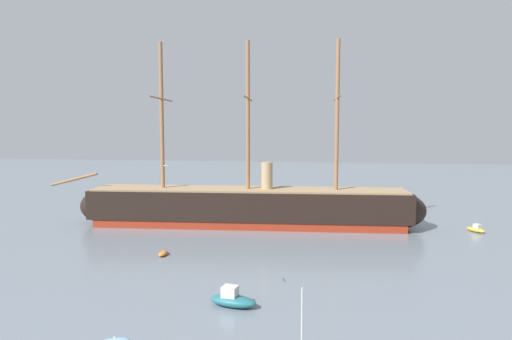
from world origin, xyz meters
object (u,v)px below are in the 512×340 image
Objects in this scene: tall_ship at (248,206)px; seagull_in_flight at (166,166)px; motorboat_near_centre at (233,299)px; dinghy_alongside_bow at (163,253)px; motorboat_far_right at (476,229)px.

seagull_in_flight is at bearing -91.03° from tall_ship.
motorboat_near_centre is 13.89m from seagull_in_flight.
tall_ship is 38.33m from seagull_in_flight.
motorboat_near_centre is at bearing -50.40° from dinghy_alongside_bow.
dinghy_alongside_bow is (-12.39, 14.98, -0.38)m from motorboat_near_centre.
motorboat_far_right reaches higher than dinghy_alongside_bow.
motorboat_far_right is 3.04× the size of seagull_in_flight.
dinghy_alongside_bow is at bearing 112.04° from seagull_in_flight.
motorboat_far_right is 54.83m from seagull_in_flight.
seagull_in_flight is (7.19, -17.75, 12.96)m from dinghy_alongside_bow.
seagull_in_flight reaches higher than motorboat_far_right.
motorboat_near_centre is 47.73m from motorboat_far_right.
motorboat_far_right is at bearing 24.47° from dinghy_alongside_bow.
motorboat_near_centre is at bearing -132.38° from motorboat_far_right.
motorboat_near_centre is (4.54, -34.25, -2.69)m from tall_ship.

